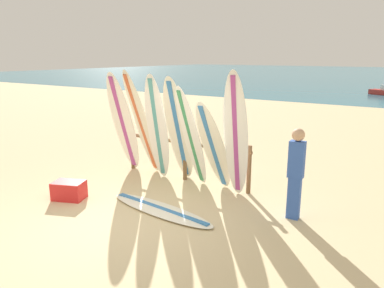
{
  "coord_description": "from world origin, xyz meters",
  "views": [
    {
      "loc": [
        4.09,
        -4.12,
        2.79
      ],
      "look_at": [
        -0.38,
        2.77,
        0.78
      ],
      "focal_mm": 33.97,
      "sensor_mm": 36.0,
      "label": 1
    }
  ],
  "objects_px": {
    "surfboard_leaning_left": "(142,124)",
    "surfboard_leaning_center": "(179,131)",
    "surfboard_leaning_far_right": "(236,136)",
    "surfboard_rack": "(185,151)",
    "cooler_box": "(69,190)",
    "surfboard_lying_on_sand": "(160,209)",
    "beachgoer_standing": "(296,170)",
    "surfboard_leaning_right": "(214,147)",
    "surfboard_leaning_far_left": "(123,123)",
    "surfboard_leaning_center_left": "(157,128)",
    "surfboard_leaning_center_right": "(192,138)"
  },
  "relations": [
    {
      "from": "surfboard_leaning_center",
      "to": "beachgoer_standing",
      "type": "height_order",
      "value": "surfboard_leaning_center"
    },
    {
      "from": "surfboard_leaning_center_right",
      "to": "beachgoer_standing",
      "type": "distance_m",
      "value": 2.34
    },
    {
      "from": "surfboard_rack",
      "to": "surfboard_leaning_right",
      "type": "height_order",
      "value": "surfboard_leaning_right"
    },
    {
      "from": "surfboard_leaning_center_left",
      "to": "surfboard_lying_on_sand",
      "type": "xyz_separation_m",
      "value": [
        1.1,
        -1.34,
        -1.18
      ]
    },
    {
      "from": "surfboard_leaning_center_left",
      "to": "surfboard_leaning_center_right",
      "type": "relative_size",
      "value": 1.09
    },
    {
      "from": "surfboard_leaning_left",
      "to": "surfboard_leaning_center",
      "type": "xyz_separation_m",
      "value": [
        1.02,
        0.03,
        -0.05
      ]
    },
    {
      "from": "surfboard_leaning_far_left",
      "to": "beachgoer_standing",
      "type": "bearing_deg",
      "value": -4.03
    },
    {
      "from": "surfboard_leaning_right",
      "to": "beachgoer_standing",
      "type": "height_order",
      "value": "surfboard_leaning_right"
    },
    {
      "from": "surfboard_leaning_center_right",
      "to": "surfboard_lying_on_sand",
      "type": "relative_size",
      "value": 0.92
    },
    {
      "from": "surfboard_leaning_far_left",
      "to": "cooler_box",
      "type": "bearing_deg",
      "value": -83.15
    },
    {
      "from": "surfboard_leaning_center_left",
      "to": "surfboard_leaning_center_right",
      "type": "height_order",
      "value": "surfboard_leaning_center_left"
    },
    {
      "from": "surfboard_leaning_left",
      "to": "cooler_box",
      "type": "height_order",
      "value": "surfboard_leaning_left"
    },
    {
      "from": "surfboard_leaning_far_left",
      "to": "surfboard_lying_on_sand",
      "type": "distance_m",
      "value": 2.77
    },
    {
      "from": "surfboard_leaning_center_right",
      "to": "cooler_box",
      "type": "distance_m",
      "value": 2.68
    },
    {
      "from": "surfboard_rack",
      "to": "cooler_box",
      "type": "xyz_separation_m",
      "value": [
        -1.28,
        -2.23,
        -0.49
      ]
    },
    {
      "from": "surfboard_leaning_right",
      "to": "cooler_box",
      "type": "height_order",
      "value": "surfboard_leaning_right"
    },
    {
      "from": "surfboard_leaning_center_right",
      "to": "cooler_box",
      "type": "xyz_separation_m",
      "value": [
        -1.71,
        -1.84,
        -0.94
      ]
    },
    {
      "from": "cooler_box",
      "to": "surfboard_leaning_far_left",
      "type": "bearing_deg",
      "value": 75.06
    },
    {
      "from": "surfboard_leaning_left",
      "to": "surfboard_leaning_far_right",
      "type": "relative_size",
      "value": 0.98
    },
    {
      "from": "surfboard_rack",
      "to": "beachgoer_standing",
      "type": "height_order",
      "value": "beachgoer_standing"
    },
    {
      "from": "surfboard_lying_on_sand",
      "to": "beachgoer_standing",
      "type": "xyz_separation_m",
      "value": [
        2.13,
        1.04,
        0.85
      ]
    },
    {
      "from": "surfboard_leaning_center_left",
      "to": "surfboard_leaning_center",
      "type": "relative_size",
      "value": 1.01
    },
    {
      "from": "surfboard_leaning_left",
      "to": "surfboard_leaning_center",
      "type": "bearing_deg",
      "value": 1.69
    },
    {
      "from": "surfboard_leaning_center",
      "to": "surfboard_lying_on_sand",
      "type": "height_order",
      "value": "surfboard_leaning_center"
    },
    {
      "from": "surfboard_rack",
      "to": "surfboard_leaning_left",
      "type": "xyz_separation_m",
      "value": [
        -1.0,
        -0.3,
        0.58
      ]
    },
    {
      "from": "surfboard_leaning_right",
      "to": "beachgoer_standing",
      "type": "relative_size",
      "value": 1.22
    },
    {
      "from": "surfboard_rack",
      "to": "surfboard_lying_on_sand",
      "type": "distance_m",
      "value": 1.93
    },
    {
      "from": "surfboard_lying_on_sand",
      "to": "beachgoer_standing",
      "type": "bearing_deg",
      "value": 26.02
    },
    {
      "from": "surfboard_leaning_left",
      "to": "surfboard_lying_on_sand",
      "type": "relative_size",
      "value": 1.04
    },
    {
      "from": "surfboard_leaning_center",
      "to": "surfboard_leaning_far_right",
      "type": "bearing_deg",
      "value": -5.69
    },
    {
      "from": "surfboard_leaning_right",
      "to": "surfboard_lying_on_sand",
      "type": "distance_m",
      "value": 1.68
    },
    {
      "from": "surfboard_leaning_center_right",
      "to": "surfboard_lying_on_sand",
      "type": "bearing_deg",
      "value": -82.41
    },
    {
      "from": "cooler_box",
      "to": "surfboard_leaning_center",
      "type": "bearing_deg",
      "value": 34.52
    },
    {
      "from": "surfboard_leaning_far_left",
      "to": "cooler_box",
      "type": "height_order",
      "value": "surfboard_leaning_far_left"
    },
    {
      "from": "surfboard_leaning_far_left",
      "to": "cooler_box",
      "type": "distance_m",
      "value": 2.14
    },
    {
      "from": "surfboard_lying_on_sand",
      "to": "cooler_box",
      "type": "xyz_separation_m",
      "value": [
        -1.89,
        -0.51,
        0.14
      ]
    },
    {
      "from": "surfboard_leaning_left",
      "to": "surfboard_leaning_right",
      "type": "height_order",
      "value": "surfboard_leaning_left"
    },
    {
      "from": "surfboard_leaning_left",
      "to": "surfboard_leaning_center_right",
      "type": "distance_m",
      "value": 1.44
    },
    {
      "from": "surfboard_lying_on_sand",
      "to": "surfboard_leaning_center",
      "type": "bearing_deg",
      "value": 112.04
    },
    {
      "from": "surfboard_leaning_left",
      "to": "surfboard_leaning_center_left",
      "type": "distance_m",
      "value": 0.52
    },
    {
      "from": "surfboard_leaning_center_right",
      "to": "beachgoer_standing",
      "type": "bearing_deg",
      "value": -7.08
    },
    {
      "from": "cooler_box",
      "to": "beachgoer_standing",
      "type": "bearing_deg",
      "value": -0.67
    },
    {
      "from": "surfboard_leaning_center",
      "to": "surfboard_leaning_far_left",
      "type": "bearing_deg",
      "value": -176.12
    },
    {
      "from": "surfboard_leaning_right",
      "to": "surfboard_leaning_far_right",
      "type": "height_order",
      "value": "surfboard_leaning_far_right"
    },
    {
      "from": "surfboard_leaning_far_left",
      "to": "cooler_box",
      "type": "xyz_separation_m",
      "value": [
        0.22,
        -1.85,
        -1.05
      ]
    },
    {
      "from": "cooler_box",
      "to": "surfboard_leaning_center_left",
      "type": "bearing_deg",
      "value": 45.1
    },
    {
      "from": "surfboard_leaning_center_right",
      "to": "surfboard_leaning_center_left",
      "type": "bearing_deg",
      "value": 179.1
    },
    {
      "from": "surfboard_leaning_left",
      "to": "surfboard_leaning_right",
      "type": "bearing_deg",
      "value": -2.25
    },
    {
      "from": "surfboard_leaning_center",
      "to": "surfboard_lying_on_sand",
      "type": "xyz_separation_m",
      "value": [
        0.58,
        -1.44,
        -1.17
      ]
    },
    {
      "from": "surfboard_lying_on_sand",
      "to": "cooler_box",
      "type": "distance_m",
      "value": 1.96
    }
  ]
}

